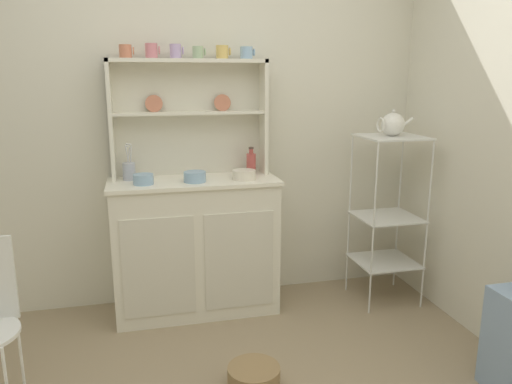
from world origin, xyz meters
name	(u,v)px	position (x,y,z in m)	size (l,w,h in m)	color
wall_back	(189,121)	(0.00, 1.62, 1.25)	(3.84, 0.05, 2.50)	silver
hutch_cabinet	(196,244)	(-0.01, 1.37, 0.46)	(1.08, 0.45, 0.90)	silver
hutch_shelf_unit	(189,109)	(-0.01, 1.53, 1.33)	(1.00, 0.18, 0.75)	silver
bakers_rack	(388,204)	(1.29, 1.22, 0.69)	(0.41, 0.39, 1.16)	silver
floor_basket	(254,378)	(0.16, 0.42, 0.06)	(0.27, 0.27, 0.12)	#93754C
cup_terracotta_0	(126,51)	(-0.38, 1.49, 1.69)	(0.09, 0.07, 0.08)	#C67556
cup_rose_1	(152,51)	(-0.23, 1.49, 1.70)	(0.09, 0.07, 0.09)	#D17A84
cup_lilac_2	(176,51)	(-0.08, 1.49, 1.69)	(0.09, 0.07, 0.09)	#B79ECC
cup_sage_3	(198,52)	(0.06, 1.49, 1.69)	(0.08, 0.07, 0.08)	#9EB78E
cup_gold_4	(222,52)	(0.21, 1.49, 1.69)	(0.09, 0.08, 0.08)	#DBB760
cup_sky_5	(247,53)	(0.37, 1.49, 1.69)	(0.09, 0.08, 0.08)	#8EB2D1
bowl_mixing_large	(143,179)	(-0.32, 1.29, 0.93)	(0.12, 0.12, 0.06)	#8EB2D1
bowl_floral_medium	(195,177)	(-0.01, 1.29, 0.93)	(0.14, 0.14, 0.06)	#8EB2D1
bowl_cream_small	(244,175)	(0.31, 1.29, 0.93)	(0.15, 0.15, 0.06)	silver
jam_bottle	(251,163)	(0.39, 1.45, 0.98)	(0.06, 0.06, 0.18)	#B74C47
utensil_jar	(129,171)	(-0.41, 1.45, 0.96)	(0.08, 0.08, 0.24)	#B2B7C6
porcelain_teapot	(393,124)	(1.29, 1.22, 1.24)	(0.24, 0.15, 0.17)	white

